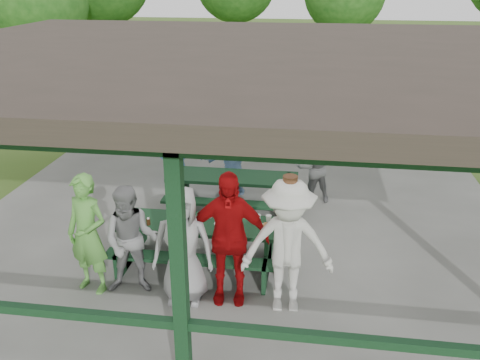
% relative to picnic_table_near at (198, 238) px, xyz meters
% --- Properties ---
extents(ground, '(90.00, 90.00, 0.00)m').
position_rel_picnic_table_near_xyz_m(ground, '(0.42, 1.20, -0.57)').
color(ground, '#35551A').
rests_on(ground, ground).
extents(concrete_slab, '(10.00, 8.00, 0.10)m').
position_rel_picnic_table_near_xyz_m(concrete_slab, '(0.42, 1.20, -0.52)').
color(concrete_slab, slate).
rests_on(concrete_slab, ground).
extents(pavilion_structure, '(10.60, 8.60, 3.24)m').
position_rel_picnic_table_near_xyz_m(pavilion_structure, '(0.42, 1.20, 2.59)').
color(pavilion_structure, black).
rests_on(pavilion_structure, concrete_slab).
extents(picnic_table_near, '(2.58, 1.39, 0.75)m').
position_rel_picnic_table_near_xyz_m(picnic_table_near, '(0.00, 0.00, 0.00)').
color(picnic_table_near, black).
rests_on(picnic_table_near, concrete_slab).
extents(picnic_table_far, '(2.48, 1.39, 0.75)m').
position_rel_picnic_table_near_xyz_m(picnic_table_far, '(0.24, 2.00, -0.00)').
color(picnic_table_far, black).
rests_on(picnic_table_far, concrete_slab).
extents(table_setting, '(2.39, 0.45, 0.10)m').
position_rel_picnic_table_near_xyz_m(table_setting, '(0.26, 0.04, 0.31)').
color(table_setting, white).
rests_on(table_setting, picnic_table_near).
extents(contestant_green, '(0.75, 0.59, 1.80)m').
position_rel_picnic_table_near_xyz_m(contestant_green, '(-1.39, -0.86, 0.43)').
color(contestant_green, '#59A340').
rests_on(contestant_green, concrete_slab).
extents(contestant_grey_left, '(0.89, 0.74, 1.65)m').
position_rel_picnic_table_near_xyz_m(contestant_grey_left, '(-0.77, -0.82, 0.35)').
color(contestant_grey_left, gray).
rests_on(contestant_grey_left, concrete_slab).
extents(contestant_grey_mid, '(0.89, 0.62, 1.73)m').
position_rel_picnic_table_near_xyz_m(contestant_grey_mid, '(0.01, -0.92, 0.39)').
color(contestant_grey_mid, '#98979A').
rests_on(contestant_grey_mid, concrete_slab).
extents(contestant_red, '(1.17, 0.56, 1.95)m').
position_rel_picnic_table_near_xyz_m(contestant_red, '(0.62, -0.81, 0.50)').
color(contestant_red, '#9E080B').
rests_on(contestant_red, concrete_slab).
extents(contestant_white_fedora, '(1.31, 0.84, 1.98)m').
position_rel_picnic_table_near_xyz_m(contestant_white_fedora, '(1.44, -0.92, 0.49)').
color(contestant_white_fedora, silver).
rests_on(contestant_white_fedora, concrete_slab).
extents(spectator_lblue, '(1.39, 0.79, 1.43)m').
position_rel_picnic_table_near_xyz_m(spectator_lblue, '(0.11, 2.86, 0.24)').
color(spectator_lblue, '#9BC4F0').
rests_on(spectator_lblue, concrete_slab).
extents(spectator_blue, '(0.69, 0.53, 1.70)m').
position_rel_picnic_table_near_xyz_m(spectator_blue, '(-1.30, 3.38, 0.37)').
color(spectator_blue, '#457AB5').
rests_on(spectator_blue, concrete_slab).
extents(spectator_grey, '(0.89, 0.80, 1.50)m').
position_rel_picnic_table_near_xyz_m(spectator_grey, '(1.76, 2.70, 0.27)').
color(spectator_grey, gray).
rests_on(spectator_grey, concrete_slab).
extents(pickup_truck, '(5.88, 3.04, 1.58)m').
position_rel_picnic_table_near_xyz_m(pickup_truck, '(2.01, 10.00, 0.22)').
color(pickup_truck, silver).
rests_on(pickup_truck, ground).
extents(farm_trailer, '(3.43, 2.24, 1.21)m').
position_rel_picnic_table_near_xyz_m(farm_trailer, '(-2.43, 8.57, 0.02)').
color(farm_trailer, navy).
rests_on(farm_trailer, ground).
extents(tree_edge_left, '(3.31, 3.31, 5.17)m').
position_rel_picnic_table_near_xyz_m(tree_edge_left, '(-7.83, 10.53, 2.92)').
color(tree_edge_left, '#342215').
rests_on(tree_edge_left, ground).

